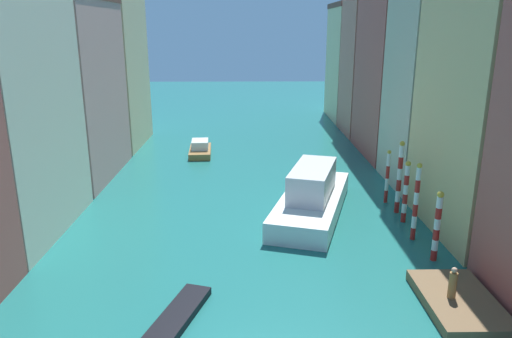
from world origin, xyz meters
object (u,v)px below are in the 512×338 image
at_px(mooring_pole_4, 387,176).
at_px(mooring_pole_1, 416,201).
at_px(person_on_dock, 453,284).
at_px(waterfront_dock, 459,302).
at_px(mooring_pole_2, 406,191).
at_px(vaporetto_white, 312,196).
at_px(mooring_pole_0, 437,225).
at_px(motorboat_0, 200,149).
at_px(mooring_pole_3, 399,177).

bearing_deg(mooring_pole_4, mooring_pole_1, -91.06).
xyz_separation_m(person_on_dock, mooring_pole_1, (0.70, 7.36, 1.23)).
relative_size(waterfront_dock, mooring_pole_2, 1.26).
height_order(waterfront_dock, vaporetto_white, vaporetto_white).
relative_size(waterfront_dock, mooring_pole_1, 1.09).
xyz_separation_m(mooring_pole_1, vaporetto_white, (-5.53, 4.38, -1.21)).
bearing_deg(mooring_pole_0, person_on_dock, -101.69).
xyz_separation_m(vaporetto_white, motorboat_0, (-9.13, 16.04, -0.66)).
bearing_deg(mooring_pole_2, person_on_dock, -95.54).
xyz_separation_m(mooring_pole_3, mooring_pole_4, (-0.22, 2.00, -0.57)).
bearing_deg(mooring_pole_0, motorboat_0, 122.81).
bearing_deg(mooring_pole_1, waterfront_dock, -92.48).
height_order(mooring_pole_0, vaporetto_white, mooring_pole_0).
bearing_deg(mooring_pole_0, mooring_pole_2, 89.79).
bearing_deg(mooring_pole_3, mooring_pole_1, -94.35).
relative_size(waterfront_dock, mooring_pole_0, 1.31).
bearing_deg(vaporetto_white, motorboat_0, 119.66).
height_order(vaporetto_white, motorboat_0, vaporetto_white).
height_order(waterfront_dock, mooring_pole_1, mooring_pole_1).
distance_m(mooring_pole_3, vaporetto_white, 6.02).
distance_m(person_on_dock, vaporetto_white, 12.69).
bearing_deg(mooring_pole_2, mooring_pole_0, -90.21).
height_order(waterfront_dock, mooring_pole_4, mooring_pole_4).
bearing_deg(mooring_pole_4, mooring_pole_0, -89.14).
relative_size(mooring_pole_2, vaporetto_white, 0.34).
bearing_deg(motorboat_0, mooring_pole_0, -57.19).
bearing_deg(waterfront_dock, vaporetto_white, 114.02).
relative_size(mooring_pole_1, mooring_pole_2, 1.15).
height_order(mooring_pole_4, motorboat_0, mooring_pole_4).
bearing_deg(waterfront_dock, motorboat_0, 117.35).
height_order(mooring_pole_2, mooring_pole_3, mooring_pole_3).
distance_m(mooring_pole_1, vaporetto_white, 7.16).
bearing_deg(vaporetto_white, mooring_pole_2, -15.84).
relative_size(mooring_pole_0, mooring_pole_3, 0.79).
relative_size(mooring_pole_2, mooring_pole_4, 1.05).
xyz_separation_m(person_on_dock, mooring_pole_2, (0.98, 10.09, 0.91)).
relative_size(mooring_pole_4, motorboat_0, 0.75).
distance_m(mooring_pole_1, mooring_pole_4, 6.40).
bearing_deg(waterfront_dock, mooring_pole_1, 87.52).
bearing_deg(vaporetto_white, mooring_pole_0, -50.84).
relative_size(mooring_pole_0, mooring_pole_1, 0.84).
distance_m(person_on_dock, mooring_pole_4, 13.79).
height_order(person_on_dock, motorboat_0, person_on_dock).
relative_size(vaporetto_white, motorboat_0, 2.36).
bearing_deg(waterfront_dock, person_on_dock, -175.65).
distance_m(mooring_pole_0, vaporetto_white, 9.21).
distance_m(mooring_pole_0, mooring_pole_4, 9.12).
bearing_deg(person_on_dock, motorboat_0, 116.69).
height_order(mooring_pole_3, vaporetto_white, mooring_pole_3).
xyz_separation_m(mooring_pole_3, vaporetto_white, (-5.87, -0.01, -1.36)).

